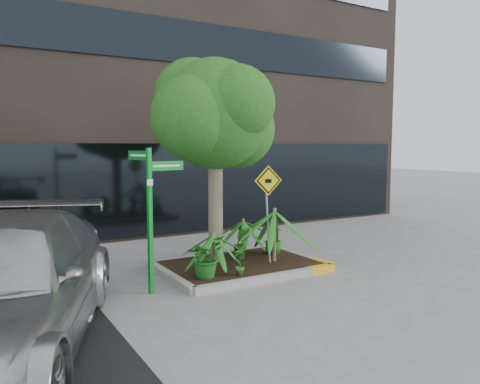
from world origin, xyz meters
TOP-DOWN VIEW (x-y plane):
  - ground at (0.00, 0.00)m, footprint 80.00×80.00m
  - building at (0.50, 8.50)m, footprint 18.00×8.00m
  - planter at (0.23, 0.27)m, footprint 3.35×2.36m
  - tree at (-0.17, 0.73)m, footprint 3.00×2.66m
  - palm_front at (0.91, 0.04)m, footprint 1.30×1.30m
  - palm_left at (-0.51, 0.15)m, footprint 0.85×0.85m
  - palm_back at (0.76, 1.10)m, footprint 0.89×0.89m
  - shrub_a at (-0.94, -0.35)m, footprint 0.98×0.98m
  - shrub_b at (1.31, 0.66)m, footprint 0.50×0.50m
  - shrub_c at (-0.30, -0.55)m, footprint 0.33×0.33m
  - shrub_d at (0.42, 0.61)m, footprint 0.53×0.53m
  - street_sign_post at (-1.96, -0.24)m, footprint 0.85×0.76m
  - cattle_sign at (0.73, 0.04)m, footprint 0.63×0.29m

SIDE VIEW (x-z plane):
  - ground at x=0.00m, z-range 0.00..0.00m
  - planter at x=0.23m, z-range 0.03..0.18m
  - shrub_c at x=-0.30m, z-range 0.15..0.73m
  - shrub_d at x=0.42m, z-range 0.15..0.84m
  - shrub_b at x=1.31m, z-range 0.15..0.86m
  - shrub_a at x=-0.94m, z-range 0.15..0.95m
  - palm_left at x=-0.51m, z-range 0.38..1.32m
  - palm_back at x=0.76m, z-range 0.39..1.38m
  - palm_front at x=0.91m, z-range 0.51..1.95m
  - cattle_sign at x=0.73m, z-range 0.52..2.58m
  - street_sign_post at x=-1.96m, z-range 0.31..2.90m
  - tree at x=-0.17m, z-range 1.04..5.54m
  - building at x=0.50m, z-range 0.00..15.00m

